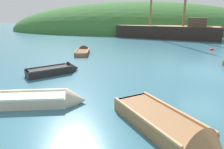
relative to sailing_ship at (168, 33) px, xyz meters
The scene contains 8 objects.
ground_plane 17.64m from the sailing_ship, 90.33° to the right, with size 120.00×120.00×0.00m, color teal.
shore_hill 13.01m from the sailing_ship, 110.29° to the left, with size 51.88×22.58×11.21m, color #387033.
sailing_ship is the anchor object (origin of this frame).
rowboat_outer_right 15.72m from the sailing_ship, 124.33° to the right, with size 1.48×3.21×0.97m.
rowboat_near_dock 25.03m from the sailing_ship, 97.09° to the right, with size 3.28×3.94×1.23m.
rowboat_far 21.13m from the sailing_ship, 114.46° to the right, with size 2.84×2.71×0.91m.
rowboat_center 24.51m from the sailing_ship, 108.16° to the right, with size 3.71×1.69×0.95m.
buoy_red 10.25m from the sailing_ship, 74.47° to the right, with size 0.42×0.42×0.42m, color red.
Camera 1 is at (-4.03, -12.32, 3.27)m, focal length 32.60 mm.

